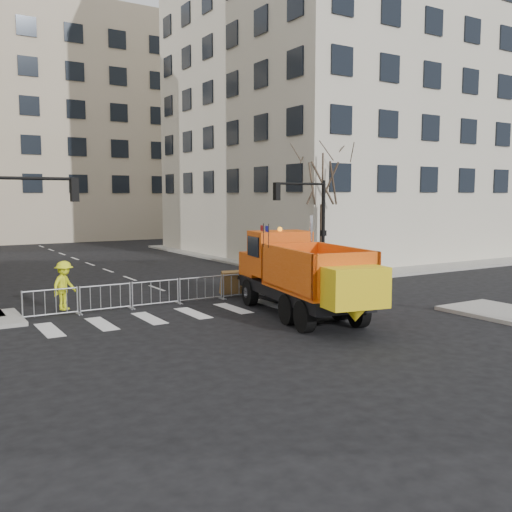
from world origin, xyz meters
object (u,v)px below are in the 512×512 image
cop_a (271,279)px  worker (64,285)px  plow_truck (302,273)px  cop_b (276,278)px  cop_c (284,275)px  newspaper_box (306,268)px

cop_a → worker: worker is taller
plow_truck → cop_b: size_ratio=6.01×
cop_b → cop_c: size_ratio=0.91×
cop_a → plow_truck: bearing=36.1°
plow_truck → newspaper_box: plow_truck is taller
plow_truck → cop_c: (2.08, 4.25, -0.76)m
plow_truck → worker: size_ratio=5.26×
plow_truck → cop_a: size_ratio=5.96×
cop_c → worker: (-9.62, 1.05, 0.19)m
cop_b → worker: (-9.17, 1.05, 0.27)m
cop_a → cop_c: bearing=150.0°
cop_b → plow_truck: bearing=84.4°
cop_b → cop_c: cop_c is taller
worker → cop_a: bearing=-46.7°
cop_a → newspaper_box: cop_a is taller
plow_truck → cop_c: size_ratio=5.47×
plow_truck → cop_a: plow_truck is taller
cop_c → cop_a: bearing=-60.1°
plow_truck → worker: (-7.54, 5.30, -0.58)m
newspaper_box → cop_a: bearing=-152.3°
plow_truck → cop_c: bearing=-15.6°
plow_truck → worker: bearing=65.3°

